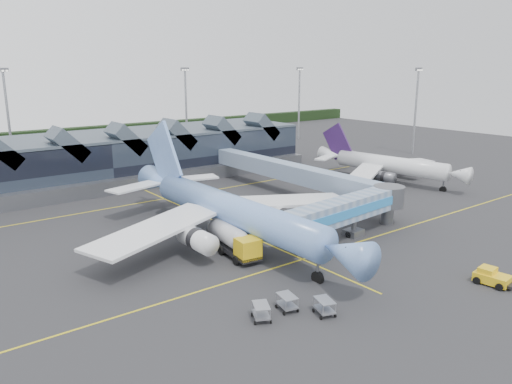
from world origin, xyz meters
TOP-DOWN VIEW (x-y plane):
  - ground at (0.00, 0.00)m, footprint 260.00×260.00m
  - taxi_stripes at (0.00, 10.00)m, footprint 120.00×60.00m
  - tree_line_far at (0.00, 110.00)m, footprint 260.00×4.00m
  - terminal at (-5.07, 47.35)m, footprint 90.00×22.25m
  - light_masts at (21.00, 62.80)m, footprint 132.40×42.56m
  - main_airliner at (-3.27, 3.44)m, footprint 40.66×46.63m
  - regional_jet at (42.11, 13.12)m, footprint 29.84×32.87m
  - jet_bridge at (10.37, -5.97)m, footprint 26.29×6.07m
  - fuel_truck at (-5.67, -1.13)m, footprint 3.95×10.66m
  - pushback_tug at (11.35, -25.57)m, footprint 2.89×4.17m
  - baggage_carts at (-10.31, -17.60)m, footprint 7.53×5.37m

SIDE VIEW (x-z plane):
  - ground at x=0.00m, z-range 0.00..0.00m
  - taxi_stripes at x=0.00m, z-range 0.00..0.01m
  - pushback_tug at x=11.35m, z-range -0.09..1.66m
  - baggage_carts at x=-10.31m, z-range 0.09..1.63m
  - fuel_truck at x=-5.67m, z-range 0.21..3.76m
  - tree_line_far at x=0.00m, z-range 0.00..4.00m
  - regional_jet at x=42.11m, z-range -2.06..9.23m
  - jet_bridge at x=10.37m, z-range 1.09..6.94m
  - main_airliner at x=-3.27m, z-range -3.09..11.92m
  - terminal at x=-5.07m, z-range -1.38..11.14m
  - light_masts at x=21.00m, z-range 1.26..23.71m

